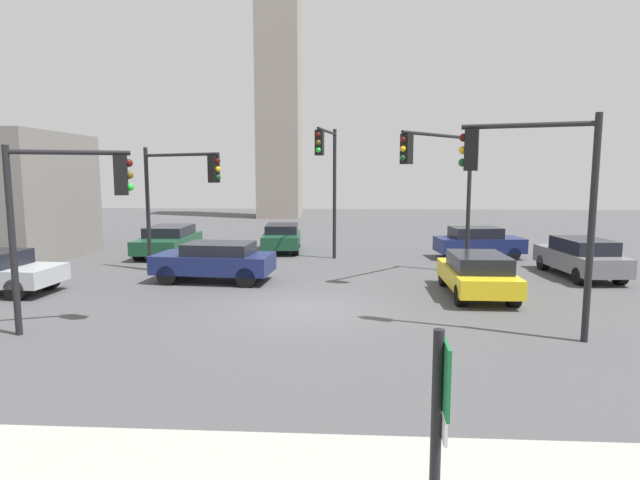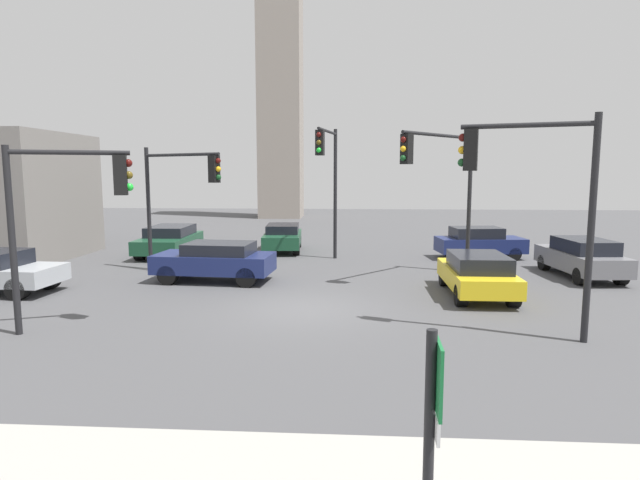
% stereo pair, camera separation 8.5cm
% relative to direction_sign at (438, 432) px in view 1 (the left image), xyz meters
% --- Properties ---
extents(ground_plane, '(85.09, 85.09, 0.00)m').
position_rel_direction_sign_xyz_m(ground_plane, '(-2.12, 10.18, -1.61)').
color(ground_plane, '#4C4C4F').
extents(direction_sign, '(0.14, 0.55, 2.42)m').
position_rel_direction_sign_xyz_m(direction_sign, '(0.00, 0.00, 0.00)').
color(direction_sign, black).
rests_on(direction_sign, ground_plane).
extents(traffic_light_0, '(2.97, 1.06, 5.29)m').
position_rel_direction_sign_xyz_m(traffic_light_0, '(3.41, 8.05, 2.14)').
color(traffic_light_0, black).
rests_on(traffic_light_0, ground_plane).
extents(traffic_light_1, '(2.72, 1.16, 4.60)m').
position_rel_direction_sign_xyz_m(traffic_light_1, '(-7.67, 7.86, 1.70)').
color(traffic_light_1, black).
rests_on(traffic_light_1, ground_plane).
extents(traffic_light_2, '(3.53, 1.88, 4.96)m').
position_rel_direction_sign_xyz_m(traffic_light_2, '(-7.42, 15.32, 1.92)').
color(traffic_light_2, black).
rests_on(traffic_light_2, ground_plane).
extents(traffic_light_3, '(0.78, 3.30, 5.91)m').
position_rel_direction_sign_xyz_m(traffic_light_3, '(-1.79, 18.00, 2.59)').
color(traffic_light_3, black).
rests_on(traffic_light_3, ground_plane).
extents(traffic_light_4, '(3.12, 3.49, 5.63)m').
position_rel_direction_sign_xyz_m(traffic_light_4, '(2.50, 14.83, 2.41)').
color(traffic_light_4, black).
rests_on(traffic_light_4, ground_plane).
extents(car_0, '(4.09, 2.16, 1.45)m').
position_rel_direction_sign_xyz_m(car_0, '(5.13, 19.81, -0.85)').
color(car_0, navy).
rests_on(car_0, ground_plane).
extents(car_1, '(2.16, 4.75, 1.40)m').
position_rel_direction_sign_xyz_m(car_1, '(-9.58, 19.92, -0.87)').
color(car_1, '#19472D').
rests_on(car_1, ground_plane).
extents(car_2, '(4.37, 2.23, 1.43)m').
position_rel_direction_sign_xyz_m(car_2, '(-5.73, 13.91, -0.83)').
color(car_2, navy).
rests_on(car_2, ground_plane).
extents(car_3, '(1.86, 4.16, 1.38)m').
position_rel_direction_sign_xyz_m(car_3, '(3.28, 12.21, -0.87)').
color(car_3, yellow).
rests_on(car_3, ground_plane).
extents(car_4, '(2.08, 4.15, 1.34)m').
position_rel_direction_sign_xyz_m(car_4, '(-4.28, 21.50, -0.89)').
color(car_4, '#19472D').
rests_on(car_4, ground_plane).
extents(car_6, '(2.10, 4.34, 1.49)m').
position_rel_direction_sign_xyz_m(car_6, '(7.94, 15.53, -0.83)').
color(car_6, slate).
rests_on(car_6, ground_plane).
extents(skyline_tower, '(3.66, 3.66, 24.23)m').
position_rel_direction_sign_xyz_m(skyline_tower, '(-7.13, 41.73, 10.51)').
color(skyline_tower, gray).
rests_on(skyline_tower, ground_plane).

